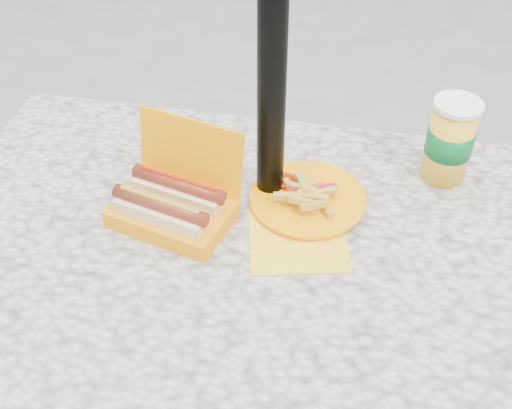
% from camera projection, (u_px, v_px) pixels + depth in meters
% --- Properties ---
extents(picnic_table, '(1.20, 0.80, 0.75)m').
position_uv_depth(picnic_table, '(254.00, 291.00, 1.18)').
color(picnic_table, beige).
rests_on(picnic_table, ground).
extents(umbrella_pole, '(0.05, 0.05, 2.20)m').
position_uv_depth(umbrella_pole, '(273.00, 20.00, 0.99)').
color(umbrella_pole, black).
rests_on(umbrella_pole, ground).
extents(hotdog_box, '(0.24, 0.21, 0.17)m').
position_uv_depth(hotdog_box, '(173.00, 204.00, 1.14)').
color(hotdog_box, '#F19200').
rests_on(hotdog_box, picnic_table).
extents(fries_plate, '(0.22, 0.31, 0.04)m').
position_uv_depth(fries_plate, '(306.00, 200.00, 1.19)').
color(fries_plate, yellow).
rests_on(fries_plate, picnic_table).
extents(soda_cup, '(0.09, 0.09, 0.17)m').
position_uv_depth(soda_cup, '(450.00, 141.00, 1.21)').
color(soda_cup, yellow).
rests_on(soda_cup, picnic_table).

